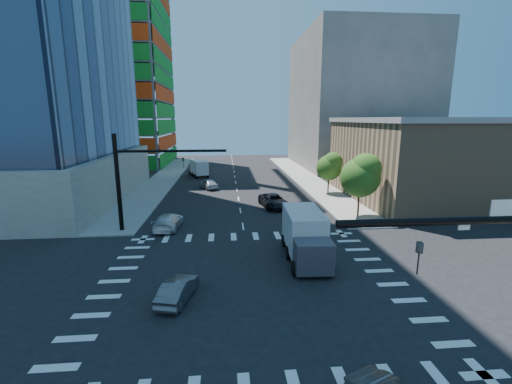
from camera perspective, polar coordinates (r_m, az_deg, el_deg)
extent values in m
plane|color=black|center=(22.98, -0.63, -14.90)|extent=(160.00, 160.00, 0.00)
cube|color=silver|center=(22.98, -0.63, -14.89)|extent=(20.00, 20.00, 0.01)
cube|color=gray|center=(62.89, 7.97, 2.50)|extent=(5.00, 60.00, 0.15)
cube|color=gray|center=(62.27, -15.09, 2.11)|extent=(5.00, 60.00, 0.15)
cube|color=gray|center=(54.10, -36.70, 1.79)|extent=(30.00, 30.00, 6.00)
cube|color=#188824|center=(84.67, -15.07, 21.28)|extent=(0.12, 24.00, 49.00)
cube|color=red|center=(75.80, -26.96, 21.56)|extent=(24.00, 0.12, 49.00)
cube|color=#8D7152|center=(50.33, 26.94, 4.60)|extent=(20.00, 22.00, 10.00)
cube|color=gray|center=(50.04, 27.53, 10.61)|extent=(20.50, 22.50, 0.60)
cube|color=#5F5B56|center=(80.72, 16.20, 14.17)|extent=(24.00, 30.00, 28.00)
cylinder|color=black|center=(12.35, 35.95, -3.76)|extent=(10.00, 0.24, 0.24)
imported|color=black|center=(11.23, 25.40, -9.90)|extent=(0.16, 0.20, 1.00)
cube|color=white|center=(12.27, 36.16, -2.18)|extent=(0.90, 0.04, 0.50)
cylinder|color=black|center=(33.93, -22.00, 1.40)|extent=(0.40, 0.40, 9.00)
cylinder|color=black|center=(32.43, -13.88, 6.65)|extent=(10.00, 0.24, 0.24)
imported|color=black|center=(32.40, -12.03, 4.78)|extent=(0.16, 0.20, 1.00)
cylinder|color=#382316|center=(38.28, 16.68, -2.24)|extent=(0.20, 0.20, 2.27)
sphere|color=#1D4A13|center=(37.66, 16.97, 2.32)|extent=(4.16, 4.16, 4.16)
sphere|color=#3D6521|center=(37.39, 17.80, 3.71)|extent=(3.25, 3.25, 3.25)
cylinder|color=#382316|center=(49.47, 11.94, 0.98)|extent=(0.20, 0.20, 1.92)
sphere|color=#1D4A13|center=(49.04, 12.07, 3.97)|extent=(3.52, 3.52, 3.52)
sphere|color=#3D6521|center=(48.77, 12.67, 4.88)|extent=(2.75, 2.75, 2.75)
imported|color=black|center=(41.12, 2.95, -1.48)|extent=(3.51, 6.03, 1.58)
imported|color=white|center=(34.25, -14.36, -4.72)|extent=(2.58, 5.32, 1.49)
imported|color=#BABEC3|center=(52.57, -7.94, 1.37)|extent=(3.41, 4.71, 1.49)
imported|color=#4D4D52|center=(21.30, -12.88, -15.58)|extent=(2.25, 4.14, 1.29)
cube|color=#BABABC|center=(25.86, 8.39, -6.83)|extent=(2.87, 5.63, 2.87)
cube|color=#46454E|center=(26.10, 8.34, -8.32)|extent=(2.62, 2.09, 2.10)
cube|color=silver|center=(64.23, -9.65, 4.19)|extent=(3.66, 5.16, 2.43)
cube|color=#46454E|center=(64.32, -9.63, 3.65)|extent=(2.59, 2.30, 1.78)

